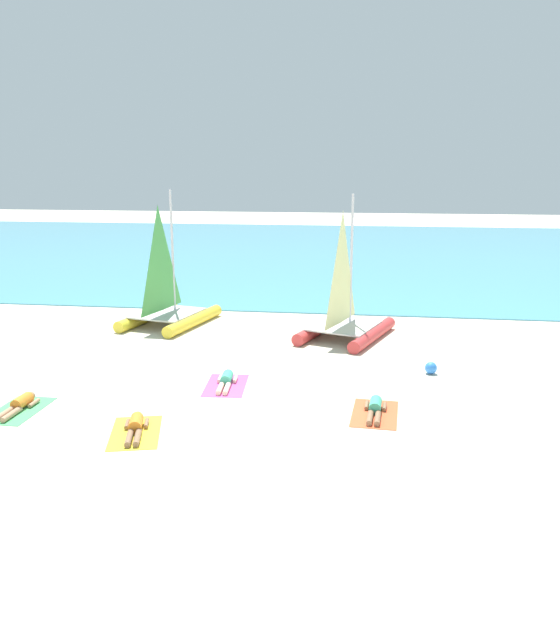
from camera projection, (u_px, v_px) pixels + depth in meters
The scene contains 13 objects.
ground_plane at pixel (298, 320), 25.02m from camera, with size 120.00×120.00×0.00m, color beige.
ocean_water at pixel (331, 251), 45.34m from camera, with size 120.00×40.00×0.05m, color #4C9EB7.
sailboat_red at pixel (345, 317), 22.24m from camera, with size 3.55×4.42×5.00m.
sailboat_yellow at pixel (168, 305), 24.10m from camera, with size 3.29×4.35×5.08m.
towel_leftmost at pixel (18, 410), 15.74m from camera, with size 1.10×1.90×0.01m, color #4CB266.
sunbather_leftmost at pixel (19, 404), 15.78m from camera, with size 0.54×1.56×0.30m.
towel_center_left at pixel (135, 433), 14.42m from camera, with size 1.10×1.90×0.01m, color yellow.
sunbather_center_left at pixel (135, 426), 14.45m from camera, with size 0.78×1.55×0.30m.
towel_center_right at pixel (226, 385), 17.53m from camera, with size 1.10×1.90×0.01m, color #D84C99.
sunbather_center_right at pixel (226, 380), 17.56m from camera, with size 0.58×1.57×0.30m.
towel_rightmost at pixel (375, 414), 15.52m from camera, with size 1.10×1.90×0.01m, color #EA5933.
sunbather_rightmost at pixel (375, 408), 15.56m from camera, with size 0.57×1.57×0.30m.
beach_ball at pixel (431, 368), 18.49m from camera, with size 0.36×0.36×0.36m, color #337FE5.
Camera 1 is at (2.73, -14.18, 5.90)m, focal length 35.55 mm.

